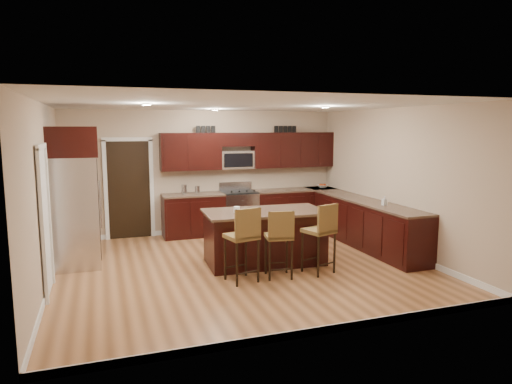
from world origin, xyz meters
name	(u,v)px	position (x,y,z in m)	size (l,w,h in m)	color
floor	(242,266)	(0.00, 0.00, 0.00)	(6.00, 6.00, 0.00)	#A26B40
ceiling	(242,105)	(0.00, 0.00, 2.70)	(6.00, 6.00, 0.00)	silver
wall_back	(205,172)	(0.00, 2.75, 1.35)	(6.00, 6.00, 0.00)	tan
wall_left	(44,196)	(-3.00, 0.00, 1.35)	(5.50, 5.50, 0.00)	tan
wall_right	(396,181)	(3.00, 0.00, 1.35)	(5.50, 5.50, 0.00)	tan
base_cabinets	(308,217)	(1.90, 1.45, 0.46)	(4.02, 3.96, 0.92)	black
upper_cabinets	(252,150)	(1.04, 2.58, 1.84)	(4.00, 0.33, 0.80)	black
range	(239,212)	(0.68, 2.45, 0.47)	(0.76, 0.64, 1.11)	silver
microwave	(237,160)	(0.68, 2.60, 1.62)	(0.76, 0.31, 0.40)	silver
doorway	(129,190)	(-1.65, 2.73, 1.03)	(0.85, 0.03, 2.06)	black
pantry_door	(44,223)	(-2.98, -0.30, 1.02)	(0.03, 0.80, 2.04)	white
letter_decor	(246,129)	(0.90, 2.58, 2.29)	(2.20, 0.03, 0.15)	black
island	(265,239)	(0.43, 0.08, 0.43)	(2.11, 1.18, 0.92)	black
stool_left	(244,236)	(-0.21, -0.76, 0.72)	(0.52, 0.52, 1.16)	brown
stool_mid	(280,236)	(0.37, -0.76, 0.67)	(0.47, 0.47, 1.08)	brown
stool_right	(322,230)	(1.09, -0.76, 0.71)	(0.54, 0.54, 1.14)	brown
refrigerator	(76,195)	(-2.62, 1.00, 1.20)	(0.79, 0.99, 2.35)	silver
floor_mat	(258,238)	(0.91, 1.80, 0.01)	(0.90, 0.60, 0.01)	brown
fruit_bowl	(323,186)	(2.75, 2.45, 0.95)	(0.27, 0.27, 0.07)	silver
soap_bottle	(385,201)	(2.70, -0.11, 1.01)	(0.08, 0.08, 0.17)	#B2B2B2
canister_tall	(184,190)	(-0.54, 2.45, 1.02)	(0.12, 0.12, 0.21)	silver
canister_short	(197,190)	(-0.25, 2.45, 1.00)	(0.11, 0.11, 0.17)	silver
island_jar	(237,210)	(-0.07, 0.08, 0.97)	(0.10, 0.10, 0.10)	white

